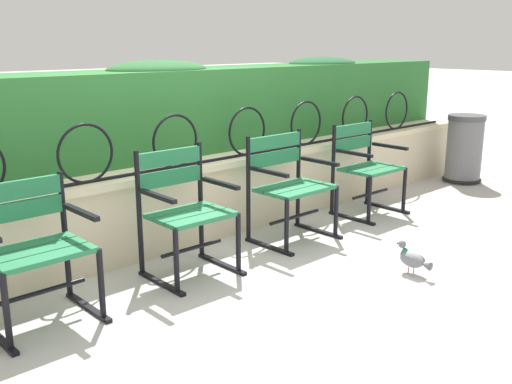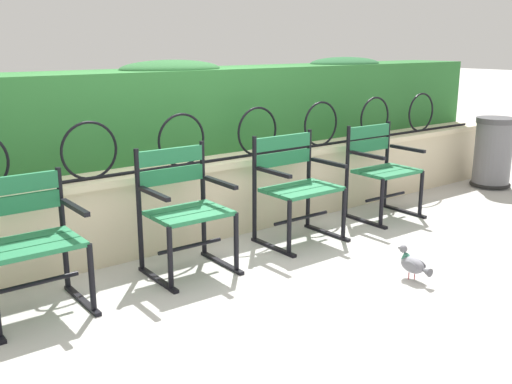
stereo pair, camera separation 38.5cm
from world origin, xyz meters
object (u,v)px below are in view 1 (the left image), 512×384
object	(u,v)px
park_chair_rightmost	(365,165)
park_chair_centre_left	(184,209)
park_chair_centre_right	(288,183)
park_chair_leftmost	(33,246)
trash_bin	(464,150)
pigeon_far_side	(412,259)

from	to	relation	value
park_chair_rightmost	park_chair_centre_left	bearing A→B (deg)	-178.72
park_chair_centre_right	park_chair_rightmost	bearing A→B (deg)	1.27
park_chair_leftmost	park_chair_centre_left	size ratio (longest dim) A/B	0.93
trash_bin	park_chair_leftmost	bearing A→B (deg)	-179.74
park_chair_rightmost	trash_bin	world-z (taller)	park_chair_rightmost
park_chair_centre_right	pigeon_far_side	world-z (taller)	park_chair_centre_right
pigeon_far_side	park_chair_rightmost	bearing A→B (deg)	49.30
pigeon_far_side	park_chair_leftmost	bearing A→B (deg)	152.99
park_chair_centre_left	park_chair_rightmost	size ratio (longest dim) A/B	1.04
park_chair_rightmost	pigeon_far_side	world-z (taller)	park_chair_rightmost
park_chair_leftmost	park_chair_centre_right	size ratio (longest dim) A/B	0.95
trash_bin	pigeon_far_side	bearing A→B (deg)	-158.23
park_chair_leftmost	trash_bin	bearing A→B (deg)	0.26
park_chair_centre_left	pigeon_far_side	xyz separation A→B (m)	(1.14, -1.12, -0.35)
park_chair_leftmost	park_chair_rightmost	bearing A→B (deg)	0.77
park_chair_rightmost	park_chair_centre_right	bearing A→B (deg)	-178.73
park_chair_leftmost	park_chair_rightmost	distance (m)	3.22
pigeon_far_side	park_chair_centre_left	bearing A→B (deg)	135.37
park_chair_leftmost	park_chair_rightmost	size ratio (longest dim) A/B	0.97
park_chair_centre_left	pigeon_far_side	size ratio (longest dim) A/B	3.05
park_chair_leftmost	park_chair_rightmost	xyz separation A→B (m)	(3.22, 0.04, 0.01)
park_chair_centre_right	trash_bin	world-z (taller)	park_chair_centre_right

